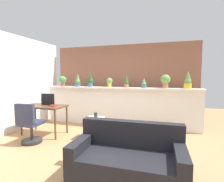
# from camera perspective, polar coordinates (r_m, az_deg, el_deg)

# --- Properties ---
(ground_plane) EXTENTS (12.00, 12.00, 0.00)m
(ground_plane) POSITION_cam_1_polar(r_m,az_deg,el_deg) (3.48, -7.54, -20.44)
(ground_plane) COLOR tan
(divider_wall) EXTENTS (4.63, 0.16, 1.13)m
(divider_wall) POSITION_cam_1_polar(r_m,az_deg,el_deg) (5.11, 1.87, -5.51)
(divider_wall) COLOR white
(divider_wall) RESTS_ON ground
(plant_shelf) EXTENTS (4.63, 0.38, 0.04)m
(plant_shelf) POSITION_cam_1_polar(r_m,az_deg,el_deg) (5.00, 1.77, 1.00)
(plant_shelf) COLOR white
(plant_shelf) RESTS_ON divider_wall
(brick_wall_behind) EXTENTS (4.63, 0.10, 2.50)m
(brick_wall_behind) POSITION_cam_1_polar(r_m,az_deg,el_deg) (5.61, 3.52, 2.48)
(brick_wall_behind) COLOR #935B47
(brick_wall_behind) RESTS_ON ground
(side_wall_left) EXTENTS (0.12, 4.40, 2.60)m
(side_wall_left) POSITION_cam_1_polar(r_m,az_deg,el_deg) (5.08, -32.92, 2.01)
(side_wall_left) COLOR white
(side_wall_left) RESTS_ON ground
(potted_plant_0) EXTENTS (0.24, 0.24, 0.33)m
(potted_plant_0) POSITION_cam_1_polar(r_m,az_deg,el_deg) (5.71, -16.14, 3.41)
(potted_plant_0) COLOR #B7474C
(potted_plant_0) RESTS_ON plant_shelf
(potted_plant_1) EXTENTS (0.16, 0.16, 0.42)m
(potted_plant_1) POSITION_cam_1_polar(r_m,az_deg,el_deg) (5.50, -11.37, 3.37)
(potted_plant_1) COLOR #386B84
(potted_plant_1) RESTS_ON plant_shelf
(potted_plant_2) EXTENTS (0.16, 0.16, 0.45)m
(potted_plant_2) POSITION_cam_1_polar(r_m,az_deg,el_deg) (5.28, -7.22, 3.69)
(potted_plant_2) COLOR #386B84
(potted_plant_2) RESTS_ON plant_shelf
(potted_plant_3) EXTENTS (0.18, 0.18, 0.28)m
(potted_plant_3) POSITION_cam_1_polar(r_m,az_deg,el_deg) (5.06, -0.84, 3.07)
(potted_plant_3) COLOR gold
(potted_plant_3) RESTS_ON plant_shelf
(potted_plant_4) EXTENTS (0.12, 0.12, 0.39)m
(potted_plant_4) POSITION_cam_1_polar(r_m,az_deg,el_deg) (4.90, 4.82, 3.17)
(potted_plant_4) COLOR #C66B42
(potted_plant_4) RESTS_ON plant_shelf
(potted_plant_5) EXTENTS (0.14, 0.14, 0.29)m
(potted_plant_5) POSITION_cam_1_polar(r_m,az_deg,el_deg) (4.85, 10.63, 2.66)
(potted_plant_5) COLOR #386B84
(potted_plant_5) RESTS_ON plant_shelf
(potted_plant_6) EXTENTS (0.25, 0.25, 0.37)m
(potted_plant_6) POSITION_cam_1_polar(r_m,az_deg,el_deg) (4.82, 17.42, 3.42)
(potted_plant_6) COLOR #C66B42
(potted_plant_6) RESTS_ON plant_shelf
(potted_plant_7) EXTENTS (0.19, 0.19, 0.46)m
(potted_plant_7) POSITION_cam_1_polar(r_m,az_deg,el_deg) (4.87, 24.01, 3.09)
(potted_plant_7) COLOR gold
(potted_plant_7) RESTS_ON plant_shelf
(desk) EXTENTS (1.10, 0.60, 0.75)m
(desk) POSITION_cam_1_polar(r_m,az_deg,el_deg) (4.70, -21.75, -5.50)
(desk) COLOR brown
(desk) RESTS_ON ground
(tv_monitor) EXTENTS (0.37, 0.04, 0.29)m
(tv_monitor) POSITION_cam_1_polar(r_m,az_deg,el_deg) (4.69, -20.66, -2.62)
(tv_monitor) COLOR black
(tv_monitor) RESTS_ON desk
(office_chair) EXTENTS (0.46, 0.46, 0.91)m
(office_chair) POSITION_cam_1_polar(r_m,az_deg,el_deg) (4.24, -25.83, -10.61)
(office_chair) COLOR #262628
(office_chair) RESTS_ON ground
(side_cube_shelf) EXTENTS (0.40, 0.41, 0.50)m
(side_cube_shelf) POSITION_cam_1_polar(r_m,az_deg,el_deg) (4.20, -5.94, -12.23)
(side_cube_shelf) COLOR silver
(side_cube_shelf) RESTS_ON ground
(vase_on_shelf) EXTENTS (0.08, 0.08, 0.14)m
(vase_on_shelf) POSITION_cam_1_polar(r_m,az_deg,el_deg) (4.09, -5.47, -8.09)
(vase_on_shelf) COLOR #2D2D33
(vase_on_shelf) RESTS_ON side_cube_shelf
(book_on_desk) EXTENTS (0.15, 0.12, 0.04)m
(book_on_desk) POSITION_cam_1_polar(r_m,az_deg,el_deg) (4.44, -19.14, -4.68)
(book_on_desk) COLOR #B22D33
(book_on_desk) RESTS_ON desk
(couch) EXTENTS (1.58, 0.79, 0.80)m
(couch) POSITION_cam_1_polar(r_m,az_deg,el_deg) (2.64, 5.26, -22.22)
(couch) COLOR black
(couch) RESTS_ON ground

